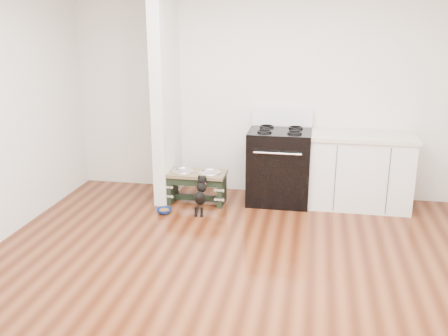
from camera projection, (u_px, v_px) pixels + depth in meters
ground at (230, 284)px, 4.38m from camera, size 5.00×5.00×0.00m
room_shell at (230, 101)px, 3.91m from camera, size 5.00×5.00×5.00m
partition_wall at (166, 93)px, 6.17m from camera, size 0.15×0.80×2.70m
oven_range at (279, 165)px, 6.23m from camera, size 0.76×0.69×1.14m
cabinet_run at (360, 171)px, 6.08m from camera, size 1.24×0.64×0.91m
dog_feeder at (197, 181)px, 6.23m from camera, size 0.73×0.39×0.42m
puppy at (201, 194)px, 5.90m from camera, size 0.13×0.38×0.45m
floor_bowl at (164, 211)px, 5.95m from camera, size 0.19×0.19×0.06m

